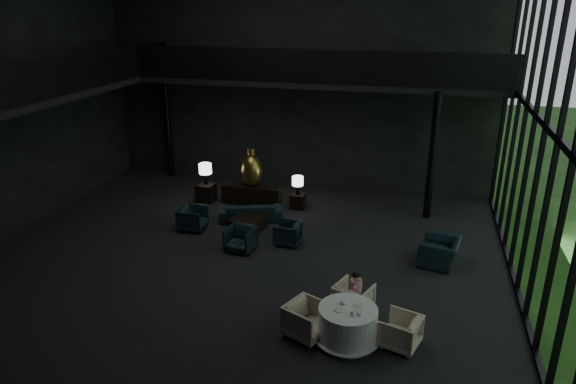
% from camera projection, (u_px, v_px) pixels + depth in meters
% --- Properties ---
extents(floor, '(14.00, 12.00, 0.02)m').
position_uv_depth(floor, '(243.00, 255.00, 13.94)').
color(floor, black).
rests_on(floor, ground).
extents(wall_back, '(14.00, 0.04, 8.00)m').
position_uv_depth(wall_back, '(297.00, 76.00, 17.98)').
color(wall_back, black).
rests_on(wall_back, ground).
extents(wall_front, '(14.00, 0.04, 8.00)m').
position_uv_depth(wall_front, '(88.00, 191.00, 7.11)').
color(wall_front, black).
rests_on(wall_front, ground).
extents(wall_left, '(0.04, 12.00, 8.00)m').
position_uv_depth(wall_left, '(0.00, 96.00, 14.23)').
color(wall_left, black).
rests_on(wall_left, ground).
extents(curtain_wall, '(0.20, 12.00, 8.00)m').
position_uv_depth(curtain_wall, '(546.00, 125.00, 10.87)').
color(curtain_wall, black).
rests_on(curtain_wall, ground).
extents(mezzanine_left, '(2.00, 12.00, 0.25)m').
position_uv_depth(mezzanine_left, '(30.00, 98.00, 13.99)').
color(mezzanine_left, black).
rests_on(mezzanine_left, wall_left).
extents(mezzanine_back, '(12.00, 2.00, 0.25)m').
position_uv_depth(mezzanine_back, '(319.00, 81.00, 16.83)').
color(mezzanine_back, black).
rests_on(mezzanine_back, wall_back).
extents(railing_left, '(0.06, 12.00, 1.00)m').
position_uv_depth(railing_left, '(58.00, 77.00, 13.54)').
color(railing_left, black).
rests_on(railing_left, mezzanine_left).
extents(railing_back, '(12.00, 0.06, 1.00)m').
position_uv_depth(railing_back, '(313.00, 66.00, 15.71)').
color(railing_back, black).
rests_on(railing_back, mezzanine_back).
extents(column_nw, '(0.24, 0.24, 4.00)m').
position_uv_depth(column_nw, '(168.00, 126.00, 19.61)').
color(column_nw, black).
rests_on(column_nw, floor).
extents(column_ne, '(0.24, 0.24, 4.00)m').
position_uv_depth(column_ne, '(432.00, 157.00, 15.71)').
color(column_ne, black).
rests_on(column_ne, floor).
extents(console, '(2.01, 0.46, 0.64)m').
position_uv_depth(console, '(252.00, 195.00, 17.32)').
color(console, black).
rests_on(console, floor).
extents(bronze_urn, '(0.70, 0.70, 1.30)m').
position_uv_depth(bronze_urn, '(251.00, 170.00, 17.06)').
color(bronze_urn, '#B3722A').
rests_on(bronze_urn, console).
extents(side_table_left, '(0.56, 0.56, 0.61)m').
position_uv_depth(side_table_left, '(206.00, 193.00, 17.59)').
color(side_table_left, black).
rests_on(side_table_left, floor).
extents(table_lamp_left, '(0.43, 0.43, 0.72)m').
position_uv_depth(table_lamp_left, '(205.00, 170.00, 17.33)').
color(table_lamp_left, black).
rests_on(table_lamp_left, side_table_left).
extents(side_table_right, '(0.46, 0.46, 0.50)m').
position_uv_depth(side_table_right, '(298.00, 201.00, 16.99)').
color(side_table_right, black).
rests_on(side_table_right, floor).
extents(table_lamp_right, '(0.37, 0.37, 0.62)m').
position_uv_depth(table_lamp_right, '(298.00, 182.00, 16.71)').
color(table_lamp_right, black).
rests_on(table_lamp_right, side_table_right).
extents(sofa, '(1.88, 1.09, 0.71)m').
position_uv_depth(sofa, '(251.00, 209.00, 16.06)').
color(sofa, black).
rests_on(sofa, floor).
extents(lounge_armchair_west, '(0.74, 0.78, 0.77)m').
position_uv_depth(lounge_armchair_west, '(193.00, 218.00, 15.36)').
color(lounge_armchair_west, black).
rests_on(lounge_armchair_west, floor).
extents(lounge_armchair_east, '(0.60, 0.64, 0.65)m').
position_uv_depth(lounge_armchair_east, '(288.00, 233.00, 14.48)').
color(lounge_armchair_east, black).
rests_on(lounge_armchair_east, floor).
extents(lounge_armchair_south, '(0.80, 0.76, 0.73)m').
position_uv_depth(lounge_armchair_south, '(241.00, 238.00, 14.08)').
color(lounge_armchair_south, '#143137').
rests_on(lounge_armchair_south, floor).
extents(window_armchair, '(0.87, 1.19, 0.95)m').
position_uv_depth(window_armchair, '(440.00, 247.00, 13.31)').
color(window_armchair, '#1B303E').
rests_on(window_armchair, floor).
extents(coffee_table, '(1.06, 1.06, 0.40)m').
position_uv_depth(coffee_table, '(248.00, 224.00, 15.40)').
color(coffee_table, black).
rests_on(coffee_table, floor).
extents(dining_table, '(1.35, 1.35, 0.75)m').
position_uv_depth(dining_table, '(347.00, 327.00, 10.32)').
color(dining_table, white).
rests_on(dining_table, floor).
extents(dining_chair_north, '(0.92, 0.89, 0.75)m').
position_uv_depth(dining_chair_north, '(353.00, 297.00, 11.25)').
color(dining_chair_north, '#C3B59C').
rests_on(dining_chair_north, floor).
extents(dining_chair_east, '(0.80, 0.83, 0.70)m').
position_uv_depth(dining_chair_east, '(400.00, 331.00, 10.15)').
color(dining_chair_east, tan).
rests_on(dining_chair_east, floor).
extents(dining_chair_west, '(1.02, 1.04, 0.83)m').
position_uv_depth(dining_chair_west, '(307.00, 318.00, 10.44)').
color(dining_chair_west, beige).
rests_on(dining_chair_west, floor).
extents(child, '(0.26, 0.26, 0.57)m').
position_uv_depth(child, '(356.00, 284.00, 11.10)').
color(child, '#EAB2D1').
rests_on(child, dining_chair_north).
extents(plate_a, '(0.29, 0.29, 0.01)m').
position_uv_depth(plate_a, '(340.00, 310.00, 10.12)').
color(plate_a, white).
rests_on(plate_a, dining_table).
extents(plate_b, '(0.26, 0.26, 0.01)m').
position_uv_depth(plate_b, '(358.00, 304.00, 10.30)').
color(plate_b, white).
rests_on(plate_b, dining_table).
extents(saucer, '(0.17, 0.17, 0.01)m').
position_uv_depth(saucer, '(358.00, 310.00, 10.10)').
color(saucer, white).
rests_on(saucer, dining_table).
extents(coffee_cup, '(0.10, 0.10, 0.07)m').
position_uv_depth(coffee_cup, '(359.00, 313.00, 9.94)').
color(coffee_cup, white).
rests_on(coffee_cup, saucer).
extents(cereal_bowl, '(0.15, 0.15, 0.07)m').
position_uv_depth(cereal_bowl, '(343.00, 302.00, 10.33)').
color(cereal_bowl, white).
rests_on(cereal_bowl, dining_table).
extents(cream_pot, '(0.06, 0.06, 0.07)m').
position_uv_depth(cream_pot, '(352.00, 314.00, 9.92)').
color(cream_pot, '#99999E').
rests_on(cream_pot, dining_table).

